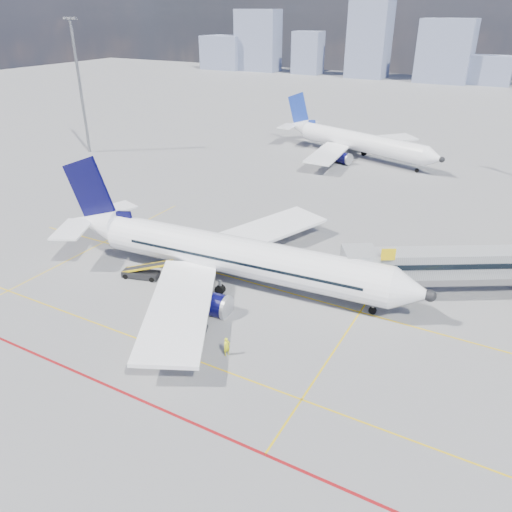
{
  "coord_description": "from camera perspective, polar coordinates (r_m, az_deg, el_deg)",
  "views": [
    {
      "loc": [
        25.06,
        -33.28,
        26.79
      ],
      "look_at": [
        2.9,
        6.89,
        4.0
      ],
      "focal_mm": 35.0,
      "sensor_mm": 36.0,
      "label": 1
    }
  ],
  "objects": [
    {
      "name": "ramp_worker",
      "position": [
        43.44,
        -3.36,
        -10.29
      ],
      "size": [
        0.62,
        0.74,
        1.72
      ],
      "primitive_type": "imported",
      "rotation": [
        0.0,
        0.0,
        1.18
      ],
      "color": "yellow",
      "rests_on": "ground"
    },
    {
      "name": "distant_skyline",
      "position": [
        228.25,
        18.85,
        21.14
      ],
      "size": [
        246.43,
        15.74,
        29.96
      ],
      "color": "slate",
      "rests_on": "ground"
    },
    {
      "name": "second_aircraft",
      "position": [
        103.45,
        11.24,
        12.76
      ],
      "size": [
        36.74,
        31.3,
        11.05
      ],
      "rotation": [
        0.0,
        0.0,
        -0.32
      ],
      "color": "white",
      "rests_on": "ground"
    },
    {
      "name": "cargo_dolly",
      "position": [
        46.25,
        -8.24,
        -7.44
      ],
      "size": [
        4.47,
        3.21,
        2.24
      ],
      "rotation": [
        0.0,
        0.0,
        0.38
      ],
      "color": "black",
      "rests_on": "ground"
    },
    {
      "name": "apron_markings",
      "position": [
        47.3,
        -10.18,
        -8.56
      ],
      "size": [
        90.0,
        35.12,
        0.01
      ],
      "color": "gold",
      "rests_on": "ground"
    },
    {
      "name": "belt_loader",
      "position": [
        56.56,
        -12.88,
        -1.87
      ],
      "size": [
        5.95,
        2.84,
        2.39
      ],
      "rotation": [
        0.0,
        0.0,
        0.28
      ],
      "color": "black",
      "rests_on": "ground"
    },
    {
      "name": "ground",
      "position": [
        49.53,
        -6.85,
        -6.54
      ],
      "size": [
        420.0,
        420.0,
        0.0
      ],
      "primitive_type": "plane",
      "color": "gray",
      "rests_on": "ground"
    },
    {
      "name": "baggage_tug",
      "position": [
        46.71,
        -7.82,
        -7.68
      ],
      "size": [
        2.63,
        1.93,
        1.66
      ],
      "rotation": [
        0.0,
        0.0,
        -0.23
      ],
      "color": "white",
      "rests_on": "ground"
    },
    {
      "name": "floodlight_mast_nw",
      "position": [
        109.34,
        -19.51,
        18.07
      ],
      "size": [
        3.2,
        0.61,
        25.45
      ],
      "color": "slate",
      "rests_on": "ground"
    },
    {
      "name": "main_aircraft",
      "position": [
        53.5,
        -3.56,
        0.22
      ],
      "size": [
        42.74,
        37.2,
        12.47
      ],
      "rotation": [
        0.0,
        0.0,
        0.08
      ],
      "color": "white",
      "rests_on": "ground"
    },
    {
      "name": "jet_bridge",
      "position": [
        55.25,
        24.47,
        -0.78
      ],
      "size": [
        23.55,
        15.78,
        6.3
      ],
      "color": "#93969B",
      "rests_on": "ground"
    }
  ]
}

